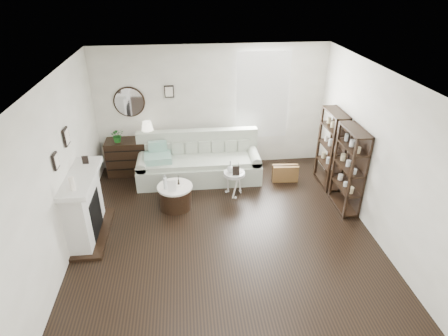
{
  "coord_description": "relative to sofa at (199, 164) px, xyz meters",
  "views": [
    {
      "loc": [
        -0.58,
        -5.06,
        4.04
      ],
      "look_at": [
        0.06,
        0.8,
        0.89
      ],
      "focal_mm": 30.0,
      "sensor_mm": 36.0,
      "label": 1
    }
  ],
  "objects": [
    {
      "name": "room",
      "position": [
        1.08,
        0.62,
        1.26
      ],
      "size": [
        5.5,
        5.5,
        5.5
      ],
      "color": "black",
      "rests_on": "ground"
    },
    {
      "name": "fireplace",
      "position": [
        -1.97,
        -1.78,
        0.21
      ],
      "size": [
        0.5,
        1.4,
        1.84
      ],
      "color": "silver",
      "rests_on": "ground"
    },
    {
      "name": "shelf_unit_far",
      "position": [
        2.68,
        -0.53,
        0.47
      ],
      "size": [
        0.3,
        0.8,
        1.6
      ],
      "color": "black",
      "rests_on": "ground"
    },
    {
      "name": "shelf_unit_near",
      "position": [
        2.68,
        -1.43,
        0.47
      ],
      "size": [
        0.3,
        0.8,
        1.6
      ],
      "color": "black",
      "rests_on": "ground"
    },
    {
      "name": "sofa",
      "position": [
        0.0,
        0.0,
        0.0
      ],
      "size": [
        2.58,
        0.89,
        1.0
      ],
      "color": "#9DA694",
      "rests_on": "ground"
    },
    {
      "name": "quilt",
      "position": [
        -0.84,
        -0.13,
        0.25
      ],
      "size": [
        0.58,
        0.49,
        0.14
      ],
      "primitive_type": "cube",
      "rotation": [
        0.0,
        0.0,
        0.08
      ],
      "color": "#279264",
      "rests_on": "sofa"
    },
    {
      "name": "suitcase",
      "position": [
        1.82,
        -0.34,
        -0.15
      ],
      "size": [
        0.55,
        0.22,
        0.36
      ],
      "primitive_type": "cube",
      "rotation": [
        0.0,
        0.0,
        -0.07
      ],
      "color": "brown",
      "rests_on": "ground"
    },
    {
      "name": "dresser",
      "position": [
        -1.39,
        0.39,
        0.06
      ],
      "size": [
        1.17,
        0.5,
        0.78
      ],
      "color": "black",
      "rests_on": "ground"
    },
    {
      "name": "table_lamp",
      "position": [
        -1.05,
        0.39,
        0.65
      ],
      "size": [
        0.31,
        0.31,
        0.41
      ],
      "primitive_type": null,
      "rotation": [
        0.0,
        0.0,
        0.24
      ],
      "color": "white",
      "rests_on": "dresser"
    },
    {
      "name": "potted_plant",
      "position": [
        -1.68,
        0.34,
        0.6
      ],
      "size": [
        0.33,
        0.3,
        0.3
      ],
      "primitive_type": "imported",
      "rotation": [
        0.0,
        0.0,
        0.29
      ],
      "color": "#1A5E1C",
      "rests_on": "dresser"
    },
    {
      "name": "drum_table",
      "position": [
        -0.5,
        -1.1,
        -0.1
      ],
      "size": [
        0.66,
        0.66,
        0.46
      ],
      "rotation": [
        0.0,
        0.0,
        -0.17
      ],
      "color": "black",
      "rests_on": "ground"
    },
    {
      "name": "pedestal_table",
      "position": [
        0.66,
        -0.78,
        0.14
      ],
      "size": [
        0.42,
        0.42,
        0.51
      ],
      "rotation": [
        0.0,
        0.0,
        0.05
      ],
      "color": "white",
      "rests_on": "ground"
    },
    {
      "name": "eiffel_drum",
      "position": [
        -0.42,
        -1.05,
        0.21
      ],
      "size": [
        0.11,
        0.11,
        0.17
      ],
      "primitive_type": null,
      "rotation": [
        0.0,
        0.0,
        0.05
      ],
      "color": "black",
      "rests_on": "drum_table"
    },
    {
      "name": "bottle_drum",
      "position": [
        -0.66,
        -1.17,
        0.27
      ],
      "size": [
        0.07,
        0.07,
        0.29
      ],
      "primitive_type": "cylinder",
      "color": "silver",
      "rests_on": "drum_table"
    },
    {
      "name": "card_frame_drum",
      "position": [
        -0.54,
        -1.26,
        0.23
      ],
      "size": [
        0.16,
        0.06,
        0.21
      ],
      "primitive_type": "cube",
      "rotation": [
        -0.21,
        0.0,
        -0.01
      ],
      "color": "white",
      "rests_on": "drum_table"
    },
    {
      "name": "eiffel_ped",
      "position": [
        0.75,
        -0.75,
        0.27
      ],
      "size": [
        0.12,
        0.12,
        0.17
      ],
      "primitive_type": null,
      "rotation": [
        0.0,
        0.0,
        0.24
      ],
      "color": "black",
      "rests_on": "pedestal_table"
    },
    {
      "name": "flask_ped",
      "position": [
        0.59,
        -0.76,
        0.3
      ],
      "size": [
        0.13,
        0.13,
        0.25
      ],
      "primitive_type": null,
      "color": "silver",
      "rests_on": "pedestal_table"
    },
    {
      "name": "card_frame_ped",
      "position": [
        0.68,
        -0.89,
        0.27
      ],
      "size": [
        0.14,
        0.07,
        0.18
      ],
      "primitive_type": "cube",
      "rotation": [
        -0.21,
        0.0,
        -0.1
      ],
      "color": "black",
      "rests_on": "pedestal_table"
    }
  ]
}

